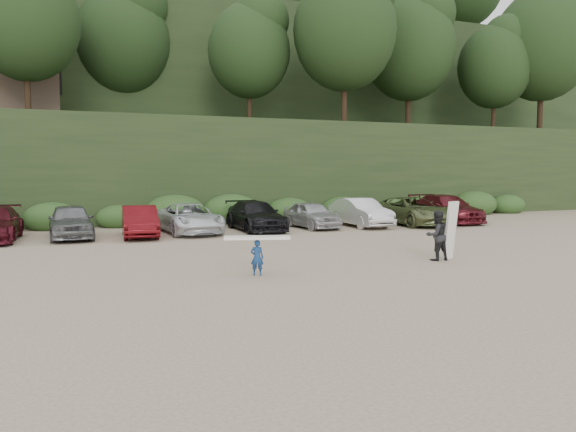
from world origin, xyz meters
name	(u,v)px	position (x,y,z in m)	size (l,w,h in m)	color
ground	(336,263)	(0.00, 0.00, 0.00)	(120.00, 120.00, 0.00)	tan
hillside_backdrop	(152,78)	(-0.26, 35.93, 11.22)	(90.00, 41.50, 28.00)	black
parked_cars	(181,218)	(-2.95, 10.10, 0.74)	(33.80, 6.05, 1.56)	#9F9EA3
child_surfer	(257,249)	(-3.05, -1.07, 0.76)	(1.93, 1.04, 1.11)	navy
adult_surfer	(438,235)	(3.34, -0.79, 0.84)	(1.27, 0.64, 1.94)	black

